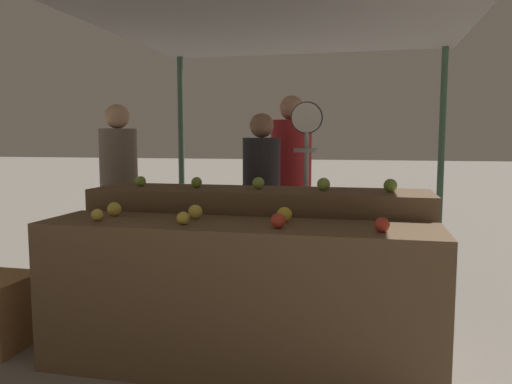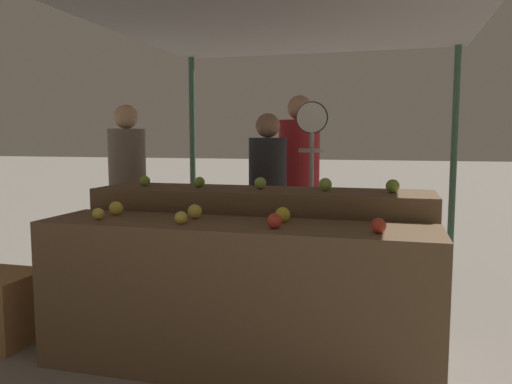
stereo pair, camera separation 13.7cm
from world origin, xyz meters
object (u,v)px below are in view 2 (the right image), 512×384
(produce_scale, at_px, (311,161))
(person_customer_right, at_px, (299,175))
(person_vendor_at_scale, at_px, (268,191))
(wooden_crate_side, at_px, (1,307))
(person_customer_left, at_px, (128,182))

(produce_scale, xyz_separation_m, person_customer_right, (-0.24, 0.77, -0.17))
(person_vendor_at_scale, relative_size, wooden_crate_side, 3.41)
(person_vendor_at_scale, distance_m, person_customer_right, 0.60)
(person_customer_right, bearing_deg, person_customer_left, 45.02)
(person_customer_right, xyz_separation_m, wooden_crate_side, (-1.65, -2.03, -0.79))
(person_vendor_at_scale, relative_size, person_customer_right, 0.89)
(produce_scale, distance_m, person_vendor_at_scale, 0.54)
(person_vendor_at_scale, height_order, person_customer_left, person_customer_left)
(person_customer_right, relative_size, wooden_crate_side, 3.83)
(person_vendor_at_scale, distance_m, person_customer_left, 1.32)
(person_vendor_at_scale, bearing_deg, wooden_crate_side, 28.41)
(person_customer_left, bearing_deg, person_customer_right, 174.11)
(produce_scale, distance_m, person_customer_right, 0.83)
(person_vendor_at_scale, bearing_deg, produce_scale, 136.60)
(person_customer_left, height_order, wooden_crate_side, person_customer_left)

